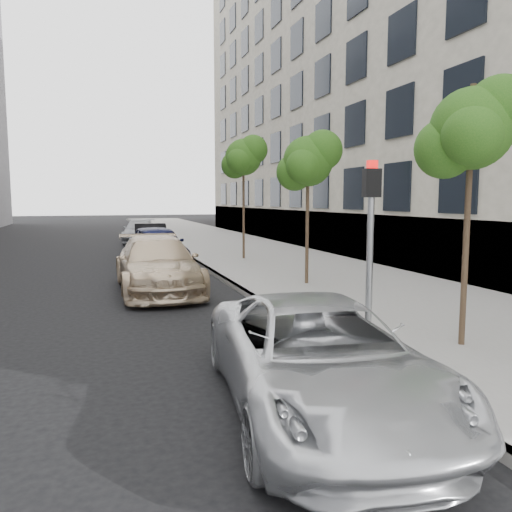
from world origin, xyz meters
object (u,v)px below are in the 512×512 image
sedan_black (151,238)px  sedan_rear (140,231)px  signal_pole (370,236)px  suv (157,265)px  tree_mid (309,161)px  tree_far (244,157)px  tree_near (473,129)px  sedan_blue (157,246)px  minivan (319,357)px

sedan_black → sedan_rear: bearing=93.4°
signal_pole → suv: signal_pole is taller
tree_mid → tree_far: 6.53m
tree_near → signal_pole: bearing=-174.7°
sedan_blue → sedan_black: (0.28, 5.04, -0.09)m
tree_near → sedan_rear: tree_near is taller
sedan_blue → sedan_black: bearing=82.9°
sedan_blue → sedan_black: 5.05m
tree_mid → signal_pole: (-1.93, -6.68, -1.63)m
tree_near → sedan_black: tree_near is taller
signal_pole → sedan_black: 18.06m
tree_near → minivan: size_ratio=0.91×
minivan → suv: bearing=103.3°
suv → sedan_rear: suv is taller
tree_mid → sedan_rear: tree_mid is taller
suv → minivan: bearing=-84.0°
signal_pole → sedan_rear: signal_pole is taller
tree_mid → minivan: (-3.33, -7.91, -2.98)m
suv → sedan_black: size_ratio=1.23×
signal_pole → suv: size_ratio=0.57×
tree_mid → sedan_blue: (-3.60, 6.23, -2.86)m
tree_far → sedan_rear: (-3.33, 10.60, -3.59)m
tree_far → sedan_black: (-3.33, 4.77, -3.57)m
tree_far → sedan_rear: 11.68m
tree_mid → sedan_rear: bearing=101.0°
tree_mid → minivan: 9.08m
sedan_blue → tree_far: bearing=0.2°
tree_near → tree_far: tree_far is taller
suv → sedan_blue: 5.57m
sedan_rear → signal_pole: bearing=-78.9°
minivan → sedan_rear: size_ratio=1.03×
suv → tree_near: bearing=-59.6°
tree_near → sedan_blue: 13.55m
sedan_black → sedan_rear: (-0.00, 5.83, -0.02)m
tree_far → minivan: (-3.33, -14.41, -3.60)m
tree_near → minivan: 4.71m
tree_near → tree_mid: tree_near is taller
sedan_blue → minivan: bearing=-92.9°
suv → sedan_blue: bearing=83.4°
sedan_black → sedan_rear: size_ratio=0.90×
sedan_rear → suv: bearing=-85.5°
sedan_blue → sedan_rear: size_ratio=0.98×
signal_pole → tree_near: bearing=13.7°
minivan → sedan_black: 19.18m
tree_far → signal_pole: 13.51m
tree_far → signal_pole: size_ratio=1.67×
tree_near → sedan_rear: size_ratio=0.93×
tree_mid → signal_pole: 7.14m
signal_pole → sedan_black: bearing=102.8°
tree_far → sedan_blue: bearing=-175.8°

